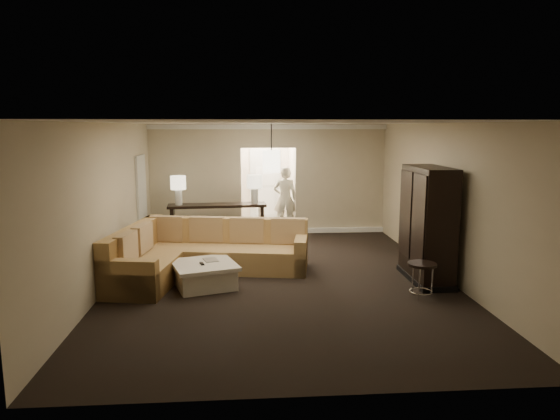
{
  "coord_description": "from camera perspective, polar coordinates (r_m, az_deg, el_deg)",
  "views": [
    {
      "loc": [
        -0.66,
        -8.69,
        2.73
      ],
      "look_at": [
        0.08,
        1.2,
        1.07
      ],
      "focal_mm": 32.0,
      "sensor_mm": 36.0,
      "label": 1
    }
  ],
  "objects": [
    {
      "name": "console_table",
      "position": [
        12.11,
        -7.16,
        -1.02
      ],
      "size": [
        2.36,
        0.69,
        0.9
      ],
      "rotation": [
        0.0,
        0.0,
        0.07
      ],
      "color": "black",
      "rests_on": "ground"
    },
    {
      "name": "drink_table",
      "position": [
        8.39,
        15.89,
        -6.93
      ],
      "size": [
        0.46,
        0.46,
        0.58
      ],
      "rotation": [
        0.0,
        0.0,
        -0.0
      ],
      "color": "black",
      "rests_on": "ground"
    },
    {
      "name": "foyer",
      "position": [
        14.12,
        -1.6,
        3.68
      ],
      "size": [
        1.44,
        2.02,
        2.8
      ],
      "color": "silver",
      "rests_on": "ground"
    },
    {
      "name": "baseboard",
      "position": [
        12.93,
        -1.28,
        -2.43
      ],
      "size": [
        6.0,
        0.1,
        0.12
      ],
      "primitive_type": "cube",
      "color": "white",
      "rests_on": "ground"
    },
    {
      "name": "coffee_table",
      "position": [
        8.78,
        -8.63,
        -7.29
      ],
      "size": [
        1.3,
        1.3,
        0.43
      ],
      "rotation": [
        0.0,
        0.0,
        0.31
      ],
      "color": "white",
      "rests_on": "ground"
    },
    {
      "name": "sectional_sofa",
      "position": [
        9.47,
        -9.3,
        -4.96
      ],
      "size": [
        3.61,
        2.72,
        0.97
      ],
      "rotation": [
        0.0,
        0.0,
        -0.17
      ],
      "color": "brown",
      "rests_on": "ground"
    },
    {
      "name": "ground",
      "position": [
        9.13,
        0.04,
        -7.91
      ],
      "size": [
        8.0,
        8.0,
        0.0
      ],
      "primitive_type": "plane",
      "color": "black",
      "rests_on": "ground"
    },
    {
      "name": "table_lamp_right",
      "position": [
        12.03,
        -2.94,
        2.94
      ],
      "size": [
        0.36,
        0.36,
        0.69
      ],
      "color": "silver",
      "rests_on": "console_table"
    },
    {
      "name": "wall_left",
      "position": [
        9.1,
        -19.16,
        0.55
      ],
      "size": [
        0.04,
        8.0,
        2.8
      ],
      "primitive_type": "cube",
      "color": "#C6B796",
      "rests_on": "ground"
    },
    {
      "name": "pendant_light",
      "position": [
        11.43,
        -0.99,
        5.59
      ],
      "size": [
        0.38,
        0.38,
        1.09
      ],
      "color": "black",
      "rests_on": "ceiling"
    },
    {
      "name": "armoire",
      "position": [
        9.21,
        16.45,
        -1.86
      ],
      "size": [
        0.61,
        1.42,
        2.05
      ],
      "color": "black",
      "rests_on": "ground"
    },
    {
      "name": "crown_molding",
      "position": [
        12.66,
        -1.33,
        9.49
      ],
      "size": [
        6.0,
        0.1,
        0.12
      ],
      "primitive_type": "cube",
      "color": "white",
      "rests_on": "wall_back"
    },
    {
      "name": "ceiling",
      "position": [
        8.71,
        0.04,
        9.94
      ],
      "size": [
        6.0,
        8.0,
        0.02
      ],
      "primitive_type": "cube",
      "color": "white",
      "rests_on": "wall_back"
    },
    {
      "name": "wall_back",
      "position": [
        12.77,
        -1.32,
        3.51
      ],
      "size": [
        6.0,
        0.04,
        2.8
      ],
      "primitive_type": "cube",
      "color": "#C6B796",
      "rests_on": "ground"
    },
    {
      "name": "side_door",
      "position": [
        11.84,
        -15.51,
        0.98
      ],
      "size": [
        0.05,
        0.9,
        2.1
      ],
      "primitive_type": "cube",
      "color": "silver",
      "rests_on": "ground"
    },
    {
      "name": "person",
      "position": [
        13.16,
        0.58,
        1.68
      ],
      "size": [
        0.74,
        0.54,
        1.89
      ],
      "primitive_type": "imported",
      "rotation": [
        0.0,
        0.0,
        3.01
      ],
      "color": "beige",
      "rests_on": "ground"
    },
    {
      "name": "wall_right",
      "position": [
        9.52,
        18.36,
        0.97
      ],
      "size": [
        0.04,
        8.0,
        2.8
      ],
      "primitive_type": "cube",
      "color": "#C6B796",
      "rests_on": "ground"
    },
    {
      "name": "table_lamp_left",
      "position": [
        12.0,
        -11.55,
        2.75
      ],
      "size": [
        0.36,
        0.36,
        0.69
      ],
      "color": "silver",
      "rests_on": "console_table"
    },
    {
      "name": "wall_front",
      "position": [
        4.92,
        3.59,
        -6.24
      ],
      "size": [
        6.0,
        0.04,
        2.8
      ],
      "primitive_type": "cube",
      "color": "#C6B796",
      "rests_on": "ground"
    }
  ]
}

